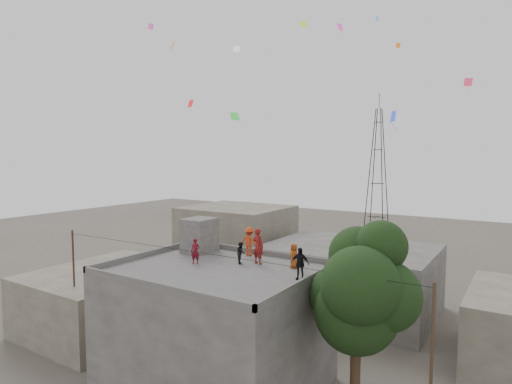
# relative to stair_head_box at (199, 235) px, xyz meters

# --- Properties ---
(main_building) EXTENTS (10.00, 8.00, 6.10)m
(main_building) POSITION_rel_stair_head_box_xyz_m (3.20, -2.60, -4.05)
(main_building) COLOR #494744
(main_building) RESTS_ON ground
(parapet) EXTENTS (10.00, 8.00, 0.30)m
(parapet) POSITION_rel_stair_head_box_xyz_m (3.20, -2.60, -0.85)
(parapet) COLOR #494744
(parapet) RESTS_ON main_building
(stair_head_box) EXTENTS (1.60, 1.80, 2.00)m
(stair_head_box) POSITION_rel_stair_head_box_xyz_m (0.00, 0.00, 0.00)
(stair_head_box) COLOR #494744
(stair_head_box) RESTS_ON main_building
(neighbor_west) EXTENTS (8.00, 10.00, 4.00)m
(neighbor_west) POSITION_rel_stair_head_box_xyz_m (-7.80, -0.60, -5.10)
(neighbor_west) COLOR #5A5547
(neighbor_west) RESTS_ON ground
(neighbor_north) EXTENTS (12.00, 9.00, 5.00)m
(neighbor_north) POSITION_rel_stair_head_box_xyz_m (5.20, 11.40, -4.60)
(neighbor_north) COLOR #494744
(neighbor_north) RESTS_ON ground
(neighbor_northwest) EXTENTS (9.00, 8.00, 7.00)m
(neighbor_northwest) POSITION_rel_stair_head_box_xyz_m (-6.80, 13.40, -3.60)
(neighbor_northwest) COLOR #5A5547
(neighbor_northwest) RESTS_ON ground
(tree) EXTENTS (4.90, 4.60, 9.10)m
(tree) POSITION_rel_stair_head_box_xyz_m (10.57, -2.00, -1.00)
(tree) COLOR black
(tree) RESTS_ON ground
(utility_line) EXTENTS (20.12, 0.62, 7.40)m
(utility_line) POSITION_rel_stair_head_box_xyz_m (3.70, -3.85, -3.27)
(utility_line) COLOR black
(utility_line) RESTS_ON ground
(transmission_tower) EXTENTS (2.97, 2.97, 20.01)m
(transmission_tower) POSITION_rel_stair_head_box_xyz_m (-0.80, 37.40, 1.97)
(transmission_tower) COLOR black
(transmission_tower) RESTS_ON ground
(person_red_adult) EXTENTS (0.76, 0.58, 1.88)m
(person_red_adult) POSITION_rel_stair_head_box_xyz_m (4.45, -0.50, -0.06)
(person_red_adult) COLOR maroon
(person_red_adult) RESTS_ON main_building
(person_orange_child) EXTENTS (0.74, 0.68, 1.26)m
(person_orange_child) POSITION_rel_stair_head_box_xyz_m (6.45, -0.26, -0.37)
(person_orange_child) COLOR #9A3F11
(person_orange_child) RESTS_ON main_building
(person_dark_child) EXTENTS (0.70, 0.71, 1.15)m
(person_dark_child) POSITION_rel_stair_head_box_xyz_m (3.65, -0.95, -0.42)
(person_dark_child) COLOR black
(person_dark_child) RESTS_ON main_building
(person_dark_adult) EXTENTS (0.93, 0.51, 1.49)m
(person_dark_adult) POSITION_rel_stair_head_box_xyz_m (7.60, -1.90, -0.25)
(person_dark_adult) COLOR black
(person_dark_adult) RESTS_ON main_building
(person_orange_adult) EXTENTS (1.06, 0.62, 1.63)m
(person_orange_adult) POSITION_rel_stair_head_box_xyz_m (3.02, 0.80, -0.18)
(person_orange_adult) COLOR #C03A15
(person_orange_adult) RESTS_ON main_building
(person_red_child) EXTENTS (0.58, 0.48, 1.35)m
(person_red_child) POSITION_rel_stair_head_box_xyz_m (1.68, -2.32, -0.33)
(person_red_child) COLOR maroon
(person_red_child) RESTS_ON main_building
(kites) EXTENTS (17.70, 18.20, 9.31)m
(kites) POSITION_rel_stair_head_box_xyz_m (3.52, 3.89, 10.25)
(kites) COLOR red
(kites) RESTS_ON ground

